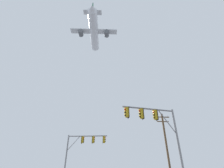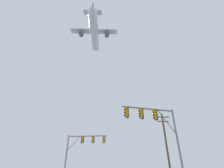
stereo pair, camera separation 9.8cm
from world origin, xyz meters
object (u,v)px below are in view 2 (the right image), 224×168
Objects in this scene: signal_pole_far at (83,145)px; utility_pole at (166,143)px; signal_pole_near at (155,124)px; airplane at (94,32)px.

utility_pole is at bearing -4.27° from signal_pole_far.
airplane is (-8.68, 30.42, 43.43)m from signal_pole_near.
signal_pole_near reaches higher than signal_pole_far.
utility_pole is (4.44, 9.36, -0.17)m from signal_pole_near.
airplane is at bearing 93.60° from signal_pole_far.
signal_pole_near is at bearing -115.37° from utility_pole.
signal_pole_near is 53.72m from airplane.
signal_pole_near is 1.09× the size of signal_pole_far.
airplane reaches higher than signal_pole_far.
signal_pole_far is at bearing -86.40° from airplane.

